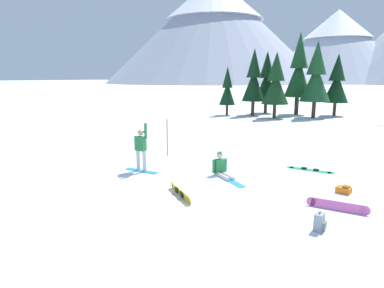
% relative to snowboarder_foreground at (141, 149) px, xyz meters
% --- Properties ---
extents(ground_plane, '(800.00, 800.00, 0.00)m').
position_rel_snowboarder_foreground_xyz_m(ground_plane, '(3.76, -0.70, -0.93)').
color(ground_plane, silver).
extents(snowboarder_foreground, '(1.49, 0.31, 1.98)m').
position_rel_snowboarder_foreground_xyz_m(snowboarder_foreground, '(0.00, 0.00, 0.00)').
color(snowboarder_foreground, '#1E8CD8').
rests_on(snowboarder_foreground, ground_plane).
extents(snowboarder_midground, '(1.66, 1.40, 0.94)m').
position_rel_snowboarder_foreground_xyz_m(snowboarder_midground, '(3.12, 0.96, -0.61)').
color(snowboarder_midground, '#B7B7BC').
rests_on(snowboarder_midground, ground_plane).
extents(loose_snowboard_far_spare, '(1.70, 0.15, 0.26)m').
position_rel_snowboarder_foreground_xyz_m(loose_snowboard_far_spare, '(7.37, -0.50, -0.80)').
color(loose_snowboard_far_spare, pink).
rests_on(loose_snowboard_far_spare, ground_plane).
extents(loose_snowboard_near_right, '(1.45, 1.16, 0.25)m').
position_rel_snowboarder_foreground_xyz_m(loose_snowboard_near_right, '(2.85, -1.72, -0.81)').
color(loose_snowboard_near_right, yellow).
rests_on(loose_snowboard_near_right, ground_plane).
extents(loose_snowboard_near_left, '(1.90, 0.37, 0.09)m').
position_rel_snowboarder_foreground_xyz_m(loose_snowboard_near_left, '(5.96, 3.45, -0.91)').
color(loose_snowboard_near_left, '#19B259').
rests_on(loose_snowboard_near_left, ground_plane).
extents(backpack_orange, '(0.55, 0.40, 0.27)m').
position_rel_snowboarder_foreground_xyz_m(backpack_orange, '(7.41, 1.16, -0.82)').
color(backpack_orange, orange).
rests_on(backpack_orange, ground_plane).
extents(backpack_grey, '(0.29, 0.34, 0.47)m').
position_rel_snowboarder_foreground_xyz_m(backpack_grey, '(7.12, -2.10, -0.72)').
color(backpack_grey, gray).
rests_on(backpack_grey, ground_plane).
extents(trail_marker_pole, '(0.06, 0.06, 1.78)m').
position_rel_snowboarder_foreground_xyz_m(trail_marker_pole, '(-0.59, 2.81, -0.04)').
color(trail_marker_pole, orange).
rests_on(trail_marker_pole, ground_plane).
extents(pine_tree_leaning, '(2.37, 2.37, 6.00)m').
position_rel_snowboarder_foreground_xyz_m(pine_tree_leaning, '(4.52, 25.11, 2.34)').
color(pine_tree_leaning, '#472D19').
rests_on(pine_tree_leaning, ground_plane).
extents(pine_tree_slender, '(2.73, 2.73, 7.00)m').
position_rel_snowboarder_foreground_xyz_m(pine_tree_slender, '(3.00, 22.34, 2.88)').
color(pine_tree_slender, '#472D19').
rests_on(pine_tree_slender, ground_plane).
extents(pine_tree_young, '(2.63, 2.63, 8.16)m').
position_rel_snowboarder_foreground_xyz_m(pine_tree_young, '(0.97, 24.53, 3.51)').
color(pine_tree_young, '#472D19').
rests_on(pine_tree_young, ground_plane).
extents(pine_tree_short, '(2.23, 2.23, 6.53)m').
position_rel_snowboarder_foreground_xyz_m(pine_tree_short, '(-2.66, 21.51, 2.62)').
color(pine_tree_short, '#472D19').
rests_on(pine_tree_short, ground_plane).
extents(pine_tree_twin, '(1.60, 1.60, 4.80)m').
position_rel_snowboarder_foreground_xyz_m(pine_tree_twin, '(-5.00, 20.46, 1.68)').
color(pine_tree_twin, '#472D19').
rests_on(pine_tree_twin, ground_plane).
extents(pine_tree_tall, '(2.46, 2.46, 6.02)m').
position_rel_snowboarder_foreground_xyz_m(pine_tree_tall, '(-0.13, 20.22, 2.35)').
color(pine_tree_tall, '#472D19').
rests_on(pine_tree_tall, ground_plane).
extents(pine_tree_broad, '(2.35, 2.35, 6.44)m').
position_rel_snowboarder_foreground_xyz_m(pine_tree_broad, '(-2.21, 24.35, 2.57)').
color(pine_tree_broad, '#472D19').
rests_on(pine_tree_broad, ground_plane).
extents(peak_west_ridge, '(142.38, 142.38, 66.66)m').
position_rel_snowboarder_foreground_xyz_m(peak_west_ridge, '(-89.75, 195.81, 33.89)').
color(peak_west_ridge, '#9EA3B2').
rests_on(peak_west_ridge, ground_plane).
extents(peak_central_summit, '(94.67, 94.67, 45.55)m').
position_rel_snowboarder_foreground_xyz_m(peak_central_summit, '(-17.51, 225.41, 22.87)').
color(peak_central_summit, '#B2B7C6').
rests_on(peak_central_summit, ground_plane).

